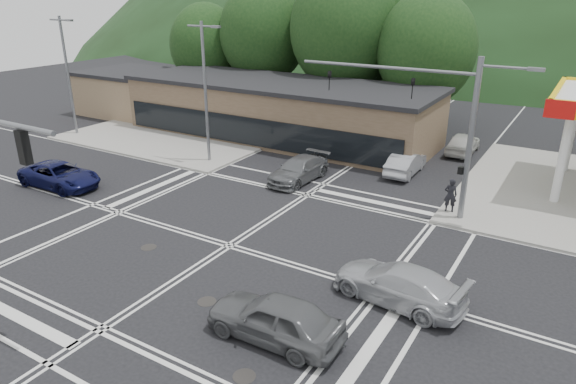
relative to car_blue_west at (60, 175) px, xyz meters
The scene contains 20 objects.
ground 13.04m from the car_blue_west, ahead, with size 120.00×120.00×0.00m, color black.
sidewalk_nw 14.26m from the car_blue_west, 98.11° to the left, with size 16.00×16.00×0.15m, color gray.
commercial_row 16.91m from the car_blue_west, 72.78° to the left, with size 24.00×8.00×4.00m, color brown.
commercial_nw 19.54m from the car_blue_west, 124.36° to the left, with size 8.00×7.00×3.60m, color #846B4F.
hill_north 90.05m from the car_blue_west, 81.71° to the left, with size 252.00×126.00×140.00m, color black.
tree_n_a 24.00m from the car_blue_west, 92.50° to the left, with size 8.00×8.00×11.75m.
tree_n_b 25.16m from the car_blue_west, 73.17° to the left, with size 9.00×9.00×12.98m.
tree_n_c 27.62m from the car_blue_west, 58.80° to the left, with size 7.60×7.60×10.87m.
tree_n_d 23.75m from the car_blue_west, 107.60° to the left, with size 6.80×6.80×9.76m.
tree_n_e 29.95m from the car_blue_west, 67.93° to the left, with size 8.40×8.40×11.98m.
streetlight_nw 10.26m from the car_blue_west, 60.69° to the left, with size 2.50×0.25×9.00m.
streetlight_w 12.83m from the car_blue_west, 137.84° to the left, with size 2.50×0.25×9.00m.
signal_mast_ne 21.68m from the car_blue_west, 20.12° to the left, with size 11.65×0.30×8.00m.
car_blue_west is the anchor object (origin of this frame).
car_grey_center 19.09m from the car_blue_west, 16.42° to the right, with size 1.87×4.66×1.59m, color #545658.
car_silver_east 21.02m from the car_blue_west, ahead, with size 2.03×4.99×1.45m, color #A7A9AE.
car_queue_a 20.76m from the car_blue_west, 37.39° to the left, with size 1.47×4.22×1.39m, color #9C9DA3.
car_queue_b 26.43m from the car_blue_west, 45.60° to the left, with size 1.76×4.37×1.49m, color beige.
car_northbound 13.98m from the car_blue_west, 35.41° to the left, with size 1.95×4.79×1.39m, color #5B5D60.
pedestrian 21.93m from the car_blue_west, 20.88° to the left, with size 0.65×0.42×1.77m, color black.
Camera 1 is at (12.94, -16.28, 10.75)m, focal length 32.00 mm.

